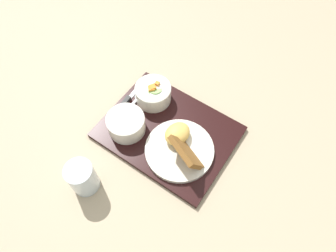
{
  "coord_description": "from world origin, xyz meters",
  "views": [
    {
      "loc": [
        0.22,
        -0.42,
        0.85
      ],
      "look_at": [
        0.0,
        0.0,
        0.05
      ],
      "focal_mm": 32.0,
      "sensor_mm": 36.0,
      "label": 1
    }
  ],
  "objects_px": {
    "bowl_soup": "(126,123)",
    "spoon": "(136,100)",
    "plate_main": "(180,147)",
    "knife": "(126,102)",
    "bowl_salad": "(153,93)",
    "glass_water": "(83,178)"
  },
  "relations": [
    {
      "from": "bowl_salad",
      "to": "knife",
      "type": "height_order",
      "value": "bowl_salad"
    },
    {
      "from": "plate_main",
      "to": "glass_water",
      "type": "distance_m",
      "value": 0.3
    },
    {
      "from": "glass_water",
      "to": "bowl_soup",
      "type": "bearing_deg",
      "value": 86.47
    },
    {
      "from": "plate_main",
      "to": "spoon",
      "type": "distance_m",
      "value": 0.23
    },
    {
      "from": "bowl_soup",
      "to": "glass_water",
      "type": "relative_size",
      "value": 1.1
    },
    {
      "from": "plate_main",
      "to": "knife",
      "type": "bearing_deg",
      "value": 163.25
    },
    {
      "from": "bowl_salad",
      "to": "plate_main",
      "type": "distance_m",
      "value": 0.21
    },
    {
      "from": "plate_main",
      "to": "bowl_salad",
      "type": "bearing_deg",
      "value": 141.71
    },
    {
      "from": "bowl_salad",
      "to": "glass_water",
      "type": "distance_m",
      "value": 0.36
    },
    {
      "from": "plate_main",
      "to": "knife",
      "type": "height_order",
      "value": "plate_main"
    },
    {
      "from": "spoon",
      "to": "plate_main",
      "type": "bearing_deg",
      "value": -107.12
    },
    {
      "from": "bowl_salad",
      "to": "spoon",
      "type": "height_order",
      "value": "bowl_salad"
    },
    {
      "from": "bowl_soup",
      "to": "glass_water",
      "type": "xyz_separation_m",
      "value": [
        -0.01,
        -0.21,
        -0.0
      ]
    },
    {
      "from": "bowl_salad",
      "to": "plate_main",
      "type": "relative_size",
      "value": 0.57
    },
    {
      "from": "bowl_salad",
      "to": "glass_water",
      "type": "relative_size",
      "value": 1.1
    },
    {
      "from": "plate_main",
      "to": "glass_water",
      "type": "relative_size",
      "value": 1.95
    },
    {
      "from": "bowl_salad",
      "to": "knife",
      "type": "distance_m",
      "value": 0.1
    },
    {
      "from": "bowl_soup",
      "to": "spoon",
      "type": "xyz_separation_m",
      "value": [
        -0.03,
        0.11,
        -0.03
      ]
    },
    {
      "from": "plate_main",
      "to": "knife",
      "type": "xyz_separation_m",
      "value": [
        -0.24,
        0.07,
        -0.01
      ]
    },
    {
      "from": "spoon",
      "to": "knife",
      "type": "bearing_deg",
      "value": 135.09
    },
    {
      "from": "bowl_salad",
      "to": "spoon",
      "type": "xyz_separation_m",
      "value": [
        -0.05,
        -0.04,
        -0.03
      ]
    },
    {
      "from": "plate_main",
      "to": "knife",
      "type": "distance_m",
      "value": 0.25
    }
  ]
}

